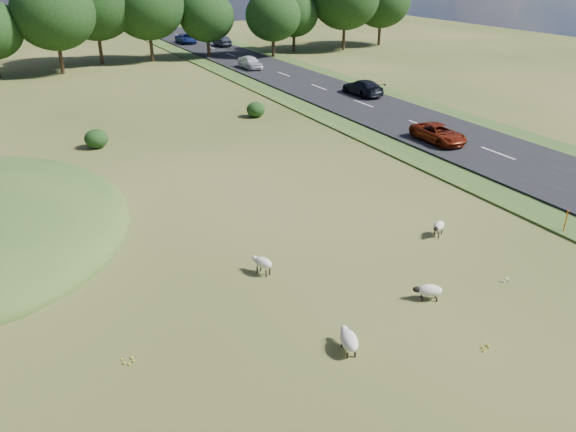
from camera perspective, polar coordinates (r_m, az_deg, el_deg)
The scene contains 14 objects.
ground at distance 40.58m, azimuth -13.06°, elevation 6.58°, with size 160.00×160.00×0.00m, color #384816.
road at distance 57.11m, azimuth 4.20°, elevation 12.44°, with size 8.00×150.00×0.25m, color black.
treeline at distance 73.71m, azimuth -22.11°, elevation 18.65°, with size 96.28×14.66×11.70m.
shrubs at distance 46.03m, azimuth -22.66°, elevation 8.38°, with size 27.06×9.84×1.58m.
marker_post at distance 30.29m, azimuth 26.38°, elevation -0.51°, with size 0.06×0.06×1.20m, color #D8590C.
sheep_0 at distance 19.50m, azimuth 6.19°, elevation -12.39°, with size 0.84×1.35×0.75m.
sheep_1 at distance 23.69m, azimuth -2.59°, elevation -4.75°, with size 0.77×1.12×0.78m.
sheep_2 at distance 22.71m, azimuth 14.13°, elevation -7.35°, with size 1.18×0.90×0.66m.
sheep_3 at distance 27.81m, azimuth 15.06°, elevation -1.01°, with size 1.04×0.82×0.74m.
car_2 at distance 41.69m, azimuth 15.04°, elevation 8.11°, with size 2.08×4.51×1.25m, color maroon.
car_3 at distance 92.10m, azimuth -10.33°, elevation 17.30°, with size 2.27×4.92×1.37m, color navy.
car_4 at distance 55.49m, azimuth 7.59°, elevation 12.83°, with size 2.03×4.99×1.45m, color black.
car_5 at distance 69.23m, azimuth -3.86°, elevation 15.33°, with size 1.74×4.32×1.47m, color silver.
car_6 at distance 88.11m, azimuth -6.72°, elevation 17.21°, with size 1.47×4.21×1.39m, color black.
Camera 1 is at (-9.14, -17.61, 12.18)m, focal length 35.00 mm.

